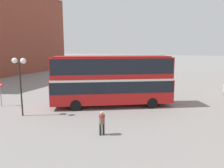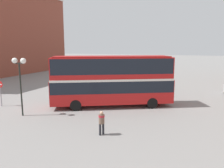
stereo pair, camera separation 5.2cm
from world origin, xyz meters
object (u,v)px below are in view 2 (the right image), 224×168
double_decker_bus (112,78)px  no_entry_sign (0,89)px  pedestrian_foreground (102,120)px  street_lamp_twin_globe (19,69)px

double_decker_bus → no_entry_sign: (-9.57, -3.68, -1.06)m
pedestrian_foreground → street_lamp_twin_globe: street_lamp_twin_globe is taller
no_entry_sign → street_lamp_twin_globe: bearing=-21.4°
double_decker_bus → street_lamp_twin_globe: double_decker_bus is taller
street_lamp_twin_globe → no_entry_sign: size_ratio=1.96×
double_decker_bus → no_entry_sign: size_ratio=4.59×
pedestrian_foreground → street_lamp_twin_globe: (-7.47, 1.27, 2.84)m
street_lamp_twin_globe → no_entry_sign: street_lamp_twin_globe is taller
pedestrian_foreground → no_entry_sign: bearing=19.2°
street_lamp_twin_globe → double_decker_bus: bearing=42.4°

